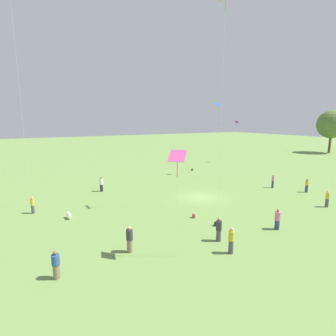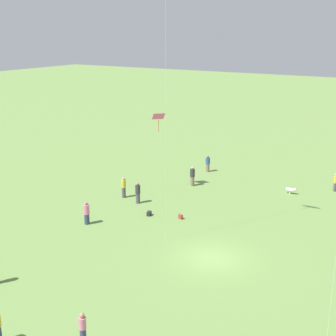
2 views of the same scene
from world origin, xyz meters
name	(u,v)px [view 1 (image 1 of 2)]	position (x,y,z in m)	size (l,w,h in m)	color
ground_plane	(201,197)	(0.00, 0.00, 0.00)	(240.00, 240.00, 0.00)	#6B8E47
tree_0	(332,124)	(-15.97, 54.56, 7.61)	(7.42, 7.42, 11.34)	brown
person_0	(56,265)	(8.60, -16.46, 0.82)	(0.62, 0.62, 1.67)	#847056
person_1	(273,181)	(1.22, 10.67, 0.88)	(0.37, 0.37, 1.75)	#333D5B
person_2	(33,205)	(-3.69, -17.03, 0.82)	(0.47, 0.47, 1.62)	#4C4C51
person_3	(219,230)	(9.52, -5.54, 0.89)	(0.44, 0.44, 1.79)	#4C4C51
person_4	(101,184)	(-8.15, -9.22, 0.90)	(0.58, 0.58, 1.82)	#232328
person_5	(307,186)	(4.70, 12.50, 0.83)	(0.48, 0.48, 1.68)	#333D5B
person_6	(277,219)	(10.27, -0.06, 0.85)	(0.55, 0.55, 1.74)	#333D5B
person_7	(231,241)	(11.32, -6.03, 0.91)	(0.54, 0.54, 1.81)	#4C4C51
person_8	(327,199)	(9.11, 9.06, 0.86)	(0.54, 0.54, 1.73)	#4C4C51
person_9	(130,239)	(7.82, -11.79, 0.90)	(0.58, 0.58, 1.82)	#847056
kite_0	(177,158)	(9.90, -9.38, 6.45)	(1.29, 1.29, 6.94)	#E54C99
kite_1	(218,109)	(-8.95, 9.60, 10.39)	(0.75, 0.82, 11.34)	blue
kite_2	(237,124)	(-16.92, 21.48, 7.95)	(0.92, 0.86, 8.55)	purple
kite_3	(225,4)	(3.88, -0.77, 18.79)	(1.24, 0.84, 20.02)	orange
dog_0	(69,215)	(-0.59, -14.31, 0.36)	(0.90, 0.39, 0.56)	silver
picnic_bag_0	(192,170)	(-13.66, 8.30, 0.18)	(0.31, 0.36, 0.36)	#262628
picnic_bag_1	(194,216)	(4.84, -4.46, 0.18)	(0.37, 0.25, 0.36)	#933833
picnic_bag_2	(217,224)	(7.25, -3.78, 0.17)	(0.36, 0.48, 0.34)	#262628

